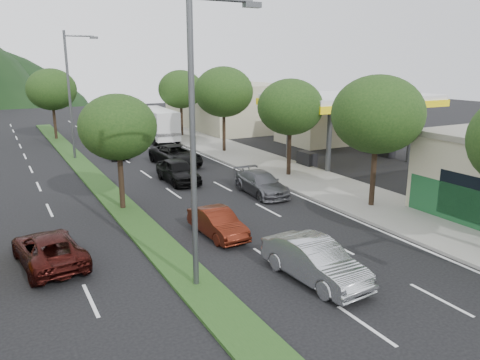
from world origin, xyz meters
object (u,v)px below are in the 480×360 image
streetlight_near (198,129)px  sedan_silver (315,261)px  car_queue_d (176,155)px  car_queue_a (178,171)px  car_queue_e (116,150)px  tree_med_far (52,89)px  tree_r_e (181,89)px  tree_r_d (224,92)px  suv_maroon (49,249)px  car_queue_c (217,223)px  streetlight_mid (72,89)px  tree_r_c (290,107)px  car_queue_b (261,183)px  motorhome (158,124)px  tree_med_near (118,127)px  tree_r_b (378,115)px

streetlight_near → sedan_silver: bearing=-22.7°
car_queue_d → streetlight_near: bearing=-112.8°
car_queue_a → car_queue_e: size_ratio=1.20×
tree_med_far → tree_r_e: bearing=-18.4°
streetlight_near → car_queue_e: streetlight_near is taller
tree_r_d → sedan_silver: bearing=-108.8°
tree_med_far → suv_maroon: bearing=-97.8°
car_queue_e → car_queue_c: bearing=-89.4°
streetlight_mid → tree_r_c: bearing=-47.8°
car_queue_b → motorhome: size_ratio=0.56×
car_queue_b → car_queue_e: size_ratio=1.22×
tree_r_d → car_queue_e: 10.17m
car_queue_d → motorhome: 12.12m
car_queue_c → motorhome: bearing=74.2°
motorhome → tree_r_d: bearing=-68.1°
sedan_silver → car_queue_d: size_ratio=0.84×
tree_r_c → streetlight_near: streetlight_near is taller
car_queue_b → motorhome: bearing=90.1°
sedan_silver → car_queue_b: 11.42m
tree_r_c → car_queue_b: 6.37m
tree_med_near → sedan_silver: bearing=-71.1°
car_queue_d → motorhome: size_ratio=0.66×
tree_med_far → motorhome: 10.88m
tree_r_e → tree_med_near: bearing=-118.6°
tree_r_e → tree_med_near: (-12.00, -22.00, -0.46)m
tree_r_d → streetlight_near: bearing=-118.2°
tree_r_c → car_queue_d: 9.84m
sedan_silver → car_queue_b: (4.10, 10.66, -0.09)m
car_queue_c → car_queue_e: car_queue_e is taller
tree_r_b → car_queue_e: (-8.86, 20.08, -4.40)m
tree_r_c → sedan_silver: (-8.03, -13.58, -3.99)m
tree_r_c → car_queue_b: size_ratio=1.41×
streetlight_near → suv_maroon: 8.01m
tree_r_b → sedan_silver: (-8.03, -5.58, -4.28)m
sedan_silver → car_queue_e: sedan_silver is taller
tree_r_c → car_queue_d: bearing=128.1°
motorhome → sedan_silver: bearing=-95.6°
streetlight_near → car_queue_d: 20.65m
streetlight_near → motorhome: (8.80, 30.90, -3.93)m
tree_r_d → car_queue_b: 14.24m
car_queue_c → car_queue_d: bearing=73.5°
car_queue_c → car_queue_d: 15.44m
tree_r_d → streetlight_mid: (-11.79, 3.00, 0.40)m
tree_r_c → streetlight_near: size_ratio=0.65×
tree_med_far → car_queue_c: size_ratio=1.83×
streetlight_mid → car_queue_d: 9.87m
car_queue_d → tree_r_e: bearing=62.1°
car_queue_e → tree_r_d: bearing=-11.6°
car_queue_c → tree_r_d: bearing=60.0°
suv_maroon → car_queue_a: bearing=-139.6°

